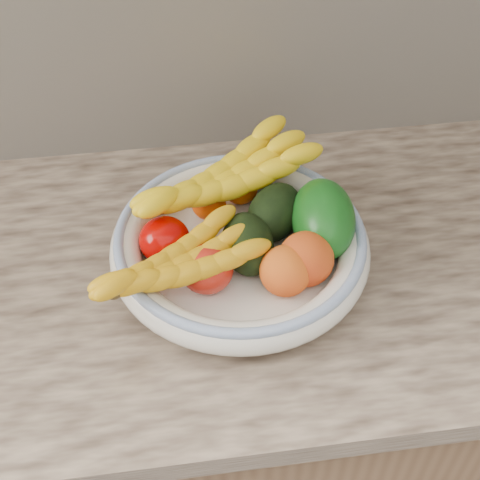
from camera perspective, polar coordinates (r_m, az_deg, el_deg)
name	(u,v)px	position (r m, az deg, el deg)	size (l,w,h in m)	color
kitchen_counter	(238,400)	(1.41, -0.14, -13.47)	(2.44, 0.66, 1.40)	brown
fruit_bowl	(240,245)	(1.00, 0.00, -0.46)	(0.39, 0.39, 0.08)	silver
clementine_back_left	(209,204)	(1.06, -2.67, 3.12)	(0.06, 0.06, 0.05)	#F65105
clementine_back_right	(241,188)	(1.09, 0.05, 4.45)	(0.06, 0.06, 0.05)	#F46005
tomato_left	(165,240)	(1.00, -6.44, -0.01)	(0.08, 0.08, 0.07)	#B10200
tomato_near_left	(207,269)	(0.95, -2.86, -2.49)	(0.08, 0.08, 0.07)	red
avocado_center	(248,244)	(0.98, 0.66, -0.33)	(0.08, 0.11, 0.08)	black
avocado_right	(275,212)	(1.03, 2.97, 2.37)	(0.08, 0.11, 0.08)	black
green_mango	(323,219)	(1.01, 7.09, 1.80)	(0.09, 0.15, 0.10)	#0E4C11
peach_front	(286,271)	(0.95, 3.91, -2.65)	(0.07, 0.07, 0.07)	orange
peach_right	(306,259)	(0.96, 5.64, -1.63)	(0.08, 0.08, 0.08)	orange
banana_bunch_back	(224,183)	(1.05, -1.36, 4.85)	(0.33, 0.12, 0.09)	yellow
banana_bunch_front	(178,268)	(0.93, -5.35, -2.40)	(0.27, 0.11, 0.08)	#EFAF13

